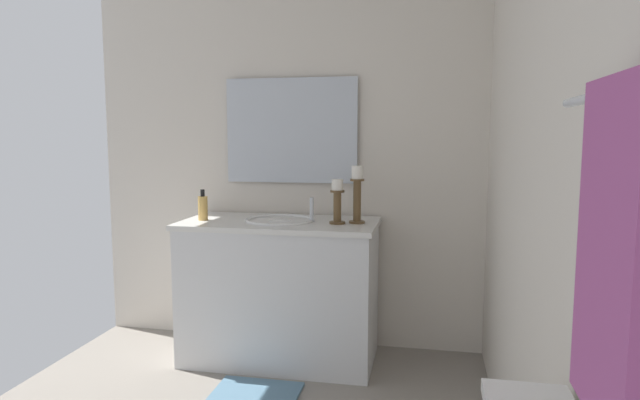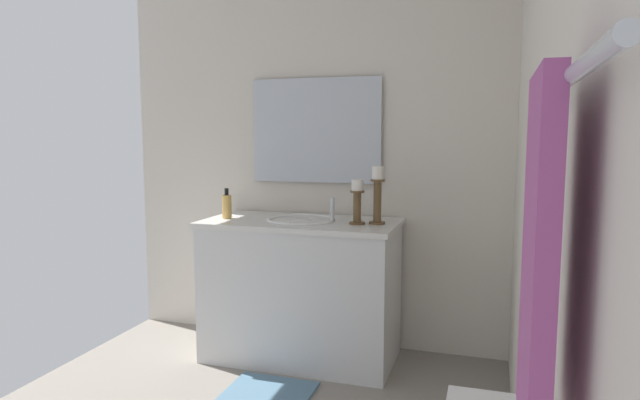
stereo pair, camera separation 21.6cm
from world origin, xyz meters
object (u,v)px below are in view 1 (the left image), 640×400
(sink_basin, at_px, (280,227))
(towel_bar, at_px, (635,87))
(soap_bottle, at_px, (203,207))
(vanity_cabinet, at_px, (280,290))
(mirror, at_px, (291,131))
(candle_holder_tall, at_px, (357,193))
(candle_holder_short, at_px, (337,201))
(towel_near_vanity, at_px, (611,254))

(sink_basin, bearing_deg, towel_bar, 28.14)
(sink_basin, distance_m, soap_bottle, 0.47)
(vanity_cabinet, distance_m, mirror, 0.97)
(sink_basin, distance_m, mirror, 0.63)
(candle_holder_tall, bearing_deg, vanity_cabinet, -88.90)
(candle_holder_tall, bearing_deg, candle_holder_short, -68.25)
(vanity_cabinet, bearing_deg, mirror, 179.99)
(vanity_cabinet, xyz_separation_m, candle_holder_short, (0.03, 0.34, 0.54))
(sink_basin, bearing_deg, candle_holder_short, 84.42)
(sink_basin, distance_m, candle_holder_short, 0.38)
(candle_holder_tall, bearing_deg, soap_bottle, -85.73)
(soap_bottle, bearing_deg, sink_basin, 97.41)
(vanity_cabinet, xyz_separation_m, sink_basin, (-0.00, 0.00, 0.37))
(mirror, height_order, candle_holder_tall, mirror)
(mirror, bearing_deg, candle_holder_tall, 58.85)
(candle_holder_tall, height_order, candle_holder_short, candle_holder_tall)
(towel_bar, bearing_deg, candle_holder_tall, -162.07)
(soap_bottle, bearing_deg, mirror, 127.13)
(mirror, height_order, candle_holder_short, mirror)
(vanity_cabinet, xyz_separation_m, mirror, (-0.28, 0.00, 0.93))
(towel_near_vanity, bearing_deg, soap_bottle, -142.88)
(sink_basin, bearing_deg, soap_bottle, -82.59)
(mirror, xyz_separation_m, towel_near_vanity, (2.41, 1.12, -0.21))
(candle_holder_short, height_order, towel_near_vanity, towel_near_vanity)
(towel_bar, bearing_deg, soap_bottle, -142.56)
(towel_bar, distance_m, towel_near_vanity, 0.25)
(soap_bottle, bearing_deg, towel_bar, 37.44)
(vanity_cabinet, relative_size, candle_holder_short, 4.55)
(sink_basin, height_order, candle_holder_short, candle_holder_short)
(sink_basin, xyz_separation_m, candle_holder_tall, (-0.01, 0.45, 0.21))
(vanity_cabinet, relative_size, towel_bar, 1.37)
(mirror, height_order, soap_bottle, mirror)
(candle_holder_tall, height_order, soap_bottle, candle_holder_tall)
(towel_near_vanity, bearing_deg, candle_holder_tall, -162.51)
(vanity_cabinet, relative_size, towel_near_vanity, 2.10)
(sink_basin, xyz_separation_m, mirror, (-0.28, -0.00, 0.56))
(soap_bottle, height_order, towel_near_vanity, towel_near_vanity)
(candle_holder_tall, xyz_separation_m, candle_holder_short, (0.04, -0.11, -0.04))
(candle_holder_short, distance_m, towel_bar, 2.29)
(mirror, relative_size, candle_holder_short, 3.30)
(sink_basin, bearing_deg, mirror, -179.80)
(candle_holder_tall, distance_m, candle_holder_short, 0.12)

